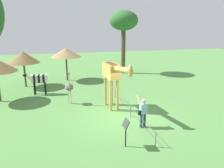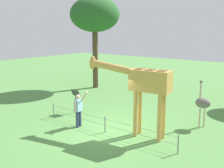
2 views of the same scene
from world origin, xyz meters
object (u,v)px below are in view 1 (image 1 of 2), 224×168
Objects in this scene: visitor at (143,111)px; tree_west at (124,22)px; shade_hut_far at (23,57)px; shade_hut_aside at (66,53)px; ostrich at (69,87)px; giraffe at (113,74)px; info_sign at (126,127)px; zebra at (38,80)px.

tree_west is (-13.21, 2.90, 4.57)m from visitor.
shade_hut_aside reaches higher than shade_hut_far.
shade_hut_far reaches higher than ostrich.
info_sign is (4.62, -0.60, -1.38)m from giraffe.
shade_hut_far is 0.99× the size of shade_hut_aside.
tree_west is (-1.85, 6.21, 2.79)m from shade_hut_aside.
shade_hut_aside is (-8.42, -2.43, 0.36)m from giraffe.
shade_hut_far is 3.91m from shade_hut_aside.
shade_hut_aside is (-6.70, 0.22, 1.51)m from ostrich.
shade_hut_aside is 7.05m from tree_west.
tree_west is 5.08× the size of info_sign.
ostrich is at bearing -162.12° from info_sign.
ostrich is 6.66m from info_sign.
visitor is (2.94, 0.88, -1.42)m from giraffe.
visitor is 9.35m from zebra.
tree_west reaches higher than shade_hut_far.
ostrich reaches higher than info_sign.
giraffe is 9.31m from shade_hut_far.
ostrich is 6.87m from shade_hut_aside.
tree_west is at bearing 167.62° from visitor.
giraffe is 3.39m from visitor.
shade_hut_aside is (-11.36, -3.31, 1.78)m from visitor.
zebra reaches higher than info_sign.
ostrich is at bearing -122.95° from giraffe.
zebra is at bearing -142.43° from visitor.
ostrich is at bearing -142.84° from visitor.
zebra is 0.81× the size of ostrich.
giraffe is 8.77m from shade_hut_aside.
shade_hut_aside is 2.36× the size of info_sign.
zebra is 0.27× the size of tree_west.
shade_hut_far is 2.33× the size of info_sign.
shade_hut_far is (-5.33, -3.43, 1.40)m from ostrich.
giraffe reaches higher than shade_hut_far.
shade_hut_aside is at bearing -163.93° from giraffe.
visitor is at bearing 138.44° from info_sign.
visitor is 0.78× the size of ostrich.
zebra is (-4.46, -4.81, -1.16)m from giraffe.
shade_hut_aside is at bearing 110.61° from shade_hut_far.
info_sign is (14.89, -4.39, -4.53)m from tree_west.
giraffe is at bearing 40.80° from shade_hut_far.
ostrich is at bearing -1.89° from shade_hut_aside.
giraffe is 2.20× the size of zebra.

